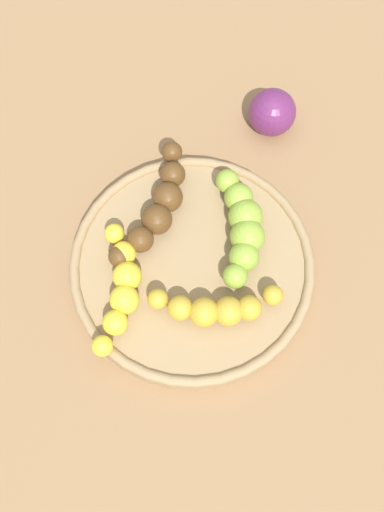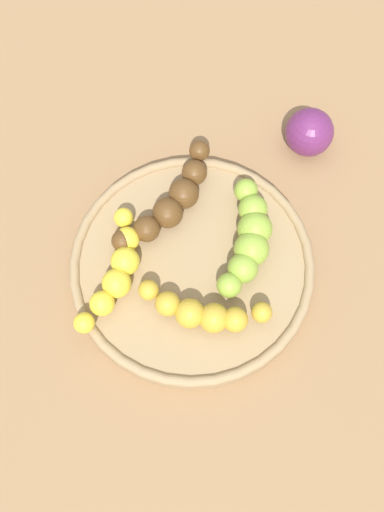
{
  "view_description": "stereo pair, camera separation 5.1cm",
  "coord_description": "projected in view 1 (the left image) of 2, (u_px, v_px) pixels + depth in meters",
  "views": [
    {
      "loc": [
        -0.15,
        0.16,
        0.56
      ],
      "look_at": [
        0.0,
        0.0,
        0.04
      ],
      "focal_mm": 41.83,
      "sensor_mm": 36.0,
      "label": 1
    },
    {
      "loc": [
        -0.18,
        0.12,
        0.56
      ],
      "look_at": [
        0.0,
        0.0,
        0.04
      ],
      "focal_mm": 41.83,
      "sensor_mm": 36.0,
      "label": 2
    }
  ],
  "objects": [
    {
      "name": "ground_plane",
      "position": [
        192.0,
        270.0,
        0.6
      ],
      "size": [
        2.4,
        2.4,
        0.0
      ],
      "primitive_type": "plane",
      "color": "#936D47"
    },
    {
      "name": "fruit_bowl",
      "position": [
        192.0,
        266.0,
        0.59
      ],
      "size": [
        0.24,
        0.24,
        0.02
      ],
      "color": "#A08259",
      "rests_on": "ground_plane"
    },
    {
      "name": "banana_overripe",
      "position": [
        158.0,
        206.0,
        0.59
      ],
      "size": [
        0.07,
        0.14,
        0.03
      ],
      "rotation": [
        0.0,
        0.0,
        3.5
      ],
      "color": "#593819",
      "rests_on": "fruit_bowl"
    },
    {
      "name": "banana_spotted",
      "position": [
        216.0,
        308.0,
        0.55
      ],
      "size": [
        0.1,
        0.1,
        0.03
      ],
      "rotation": [
        0.0,
        0.0,
        2.36
      ],
      "color": "gold",
      "rests_on": "fruit_bowl"
    },
    {
      "name": "banana_yellow",
      "position": [
        121.0,
        287.0,
        0.56
      ],
      "size": [
        0.09,
        0.11,
        0.03
      ],
      "rotation": [
        0.0,
        0.0,
        3.83
      ],
      "color": "yellow",
      "rests_on": "fruit_bowl"
    },
    {
      "name": "banana_green",
      "position": [
        242.0,
        226.0,
        0.58
      ],
      "size": [
        0.1,
        0.1,
        0.03
      ],
      "rotation": [
        0.0,
        0.0,
        3.95
      ],
      "color": "#8CAD38",
      "rests_on": "fruit_bowl"
    },
    {
      "name": "plum_purple",
      "position": [
        272.0,
        112.0,
        0.65
      ],
      "size": [
        0.05,
        0.05,
        0.05
      ],
      "primitive_type": "sphere",
      "color": "#662659",
      "rests_on": "ground_plane"
    }
  ]
}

